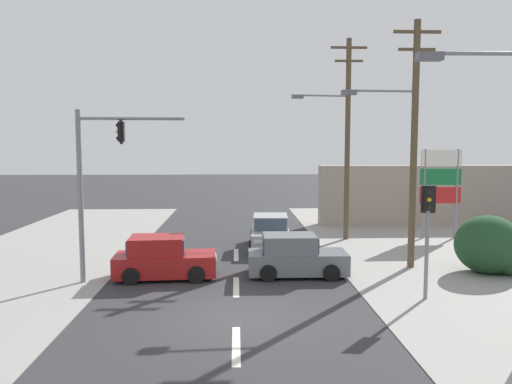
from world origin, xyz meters
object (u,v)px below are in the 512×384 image
utility_pole_background_right (345,133)px  sedan_oncoming_near (270,233)px  utility_pole_midground_right (411,137)px  hatchback_oncoming_mid (295,257)px  pedestal_signal_right_kerb (428,223)px  shopping_plaza_sign (441,181)px  hatchback_kerbside_parked (163,259)px  traffic_signal_mast (96,173)px

utility_pole_background_right → sedan_oncoming_near: bearing=-152.2°
utility_pole_midground_right → sedan_oncoming_near: size_ratio=2.20×
hatchback_oncoming_mid → pedestal_signal_right_kerb: bearing=-39.1°
utility_pole_background_right → pedestal_signal_right_kerb: utility_pole_background_right is taller
shopping_plaza_sign → hatchback_oncoming_mid: shopping_plaza_sign is taller
hatchback_kerbside_parked → sedan_oncoming_near: bearing=50.4°
hatchback_oncoming_mid → sedan_oncoming_near: size_ratio=0.85×
utility_pole_background_right → hatchback_kerbside_parked: utility_pole_background_right is taller
utility_pole_background_right → hatchback_oncoming_mid: (-3.31, -7.01, -4.70)m
utility_pole_midground_right → hatchback_kerbside_parked: 10.41m
pedestal_signal_right_kerb → utility_pole_background_right: bearing=92.3°
utility_pole_background_right → shopping_plaza_sign: size_ratio=2.19×
utility_pole_background_right → shopping_plaza_sign: 5.56m
utility_pole_midground_right → sedan_oncoming_near: 7.82m
utility_pole_midground_right → pedestal_signal_right_kerb: 4.93m
hatchback_oncoming_mid → sedan_oncoming_near: sedan_oncoming_near is taller
utility_pole_midground_right → shopping_plaza_sign: 7.49m
utility_pole_background_right → hatchback_oncoming_mid: bearing=-115.3°
pedestal_signal_right_kerb → hatchback_oncoming_mid: pedestal_signal_right_kerb is taller
utility_pole_background_right → traffic_signal_mast: size_ratio=1.68×
utility_pole_midground_right → traffic_signal_mast: utility_pole_midground_right is taller
hatchback_oncoming_mid → sedan_oncoming_near: (-0.58, 4.96, 0.00)m
utility_pole_background_right → traffic_signal_mast: 12.93m
traffic_signal_mast → sedan_oncoming_near: traffic_signal_mast is taller
utility_pole_background_right → hatchback_oncoming_mid: size_ratio=2.75×
utility_pole_background_right → shopping_plaza_sign: bearing=1.4°
traffic_signal_mast → utility_pole_midground_right: bearing=8.2°
utility_pole_midground_right → sedan_oncoming_near: bearing=142.4°
utility_pole_background_right → sedan_oncoming_near: size_ratio=2.33×
hatchback_oncoming_mid → hatchback_kerbside_parked: size_ratio=0.98×
utility_pole_midground_right → utility_pole_background_right: 6.13m
traffic_signal_mast → shopping_plaza_sign: 17.19m
utility_pole_midground_right → hatchback_oncoming_mid: (-4.54, -1.02, -4.41)m
utility_pole_background_right → pedestal_signal_right_kerb: 10.48m
utility_pole_midground_right → traffic_signal_mast: bearing=-171.8°
hatchback_oncoming_mid → traffic_signal_mast: bearing=-174.8°
pedestal_signal_right_kerb → hatchback_kerbside_parked: (-8.53, 2.87, -1.71)m
traffic_signal_mast → hatchback_kerbside_parked: (2.18, 0.48, -3.13)m
hatchback_oncoming_mid → utility_pole_background_right: bearing=64.7°
utility_pole_midground_right → utility_pole_background_right: size_ratio=0.94×
hatchback_oncoming_mid → sedan_oncoming_near: bearing=96.6°
utility_pole_background_right → hatchback_kerbside_parked: 11.81m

